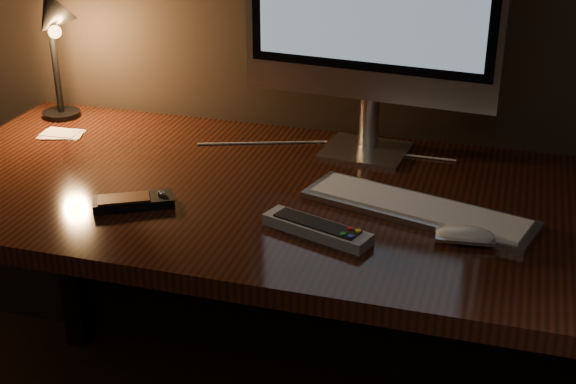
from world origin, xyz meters
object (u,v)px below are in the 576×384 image
(tv_remote, at_px, (317,229))
(desk_lamp, at_px, (53,36))
(desk, at_px, (293,230))
(media_remote, at_px, (134,201))
(mouse, at_px, (465,237))
(keyboard, at_px, (418,208))

(tv_remote, xyz_separation_m, desk_lamp, (-0.78, 0.42, 0.21))
(desk, distance_m, media_remote, 0.38)
(desk, bearing_deg, media_remote, -139.35)
(mouse, bearing_deg, keyboard, 129.72)
(desk, xyz_separation_m, mouse, (0.38, -0.19, 0.14))
(mouse, relative_size, tv_remote, 0.48)
(desk, distance_m, tv_remote, 0.30)
(media_remote, distance_m, desk_lamp, 0.61)
(mouse, bearing_deg, desk_lamp, 154.39)
(mouse, xyz_separation_m, tv_remote, (-0.27, -0.05, 0.00))
(media_remote, bearing_deg, desk, 12.08)
(desk, distance_m, desk_lamp, 0.77)
(keyboard, bearing_deg, desk, 177.18)
(keyboard, xyz_separation_m, media_remote, (-0.55, -0.13, 0.00))
(keyboard, relative_size, mouse, 4.34)
(desk, bearing_deg, keyboard, -18.20)
(desk_lamp, bearing_deg, mouse, -9.80)
(media_remote, bearing_deg, keyboard, -14.81)
(tv_remote, bearing_deg, mouse, 29.31)
(keyboard, distance_m, mouse, 0.14)
(desk, relative_size, keyboard, 3.45)
(desk, relative_size, mouse, 14.98)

